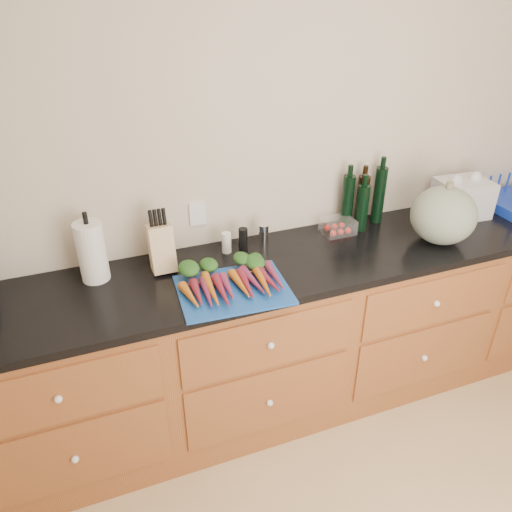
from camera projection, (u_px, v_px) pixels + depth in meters
name	position (u px, v px, depth m)	size (l,w,h in m)	color
wall_back	(306.00, 163.00, 2.59)	(4.10, 0.05, 2.60)	beige
cabinets	(324.00, 328.00, 2.76)	(3.60, 0.64, 0.90)	brown
countertop	(330.00, 255.00, 2.52)	(3.64, 0.62, 0.04)	black
cutting_board	(233.00, 290.00, 2.21)	(0.48, 0.36, 0.01)	#1649A1
carrots	(230.00, 279.00, 2.22)	(0.43, 0.32, 0.06)	#C56517
squash	(443.00, 215.00, 2.53)	(0.33, 0.33, 0.30)	slate
paper_towel	(92.00, 252.00, 2.23)	(0.13, 0.13, 0.28)	white
knife_block	(161.00, 248.00, 2.32)	(0.11, 0.11, 0.22)	#CEB779
grinder_salt	(227.00, 243.00, 2.48)	(0.05, 0.05, 0.11)	white
grinder_pepper	(243.00, 239.00, 2.51)	(0.05, 0.05, 0.12)	black
canister_chrome	(263.00, 235.00, 2.54)	(0.05, 0.05, 0.12)	white
tomato_box	(338.00, 226.00, 2.67)	(0.17, 0.13, 0.08)	white
bottles	(363.00, 201.00, 2.70)	(0.26, 0.13, 0.31)	black
grocery_bag	(462.00, 198.00, 2.83)	(0.28, 0.23, 0.21)	white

